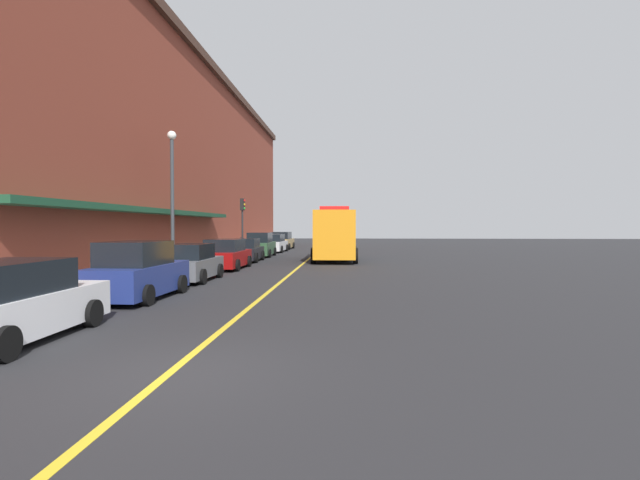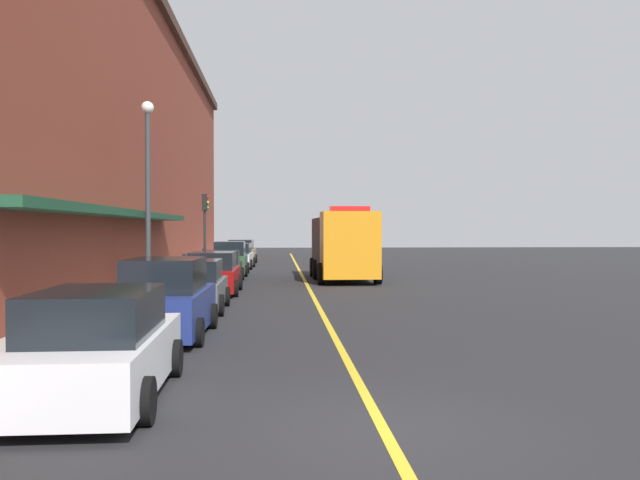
# 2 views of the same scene
# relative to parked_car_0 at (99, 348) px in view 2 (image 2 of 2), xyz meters

# --- Properties ---
(ground_plane) EXTENTS (112.00, 112.00, 0.00)m
(ground_plane) POSITION_rel_parked_car_0_xyz_m (4.00, 23.29, -0.78)
(ground_plane) COLOR #232326
(sidewalk_left) EXTENTS (2.40, 70.00, 0.15)m
(sidewalk_left) POSITION_rel_parked_car_0_xyz_m (-2.20, 23.29, -0.71)
(sidewalk_left) COLOR #ADA8A0
(sidewalk_left) RESTS_ON ground
(lane_center_stripe) EXTENTS (0.16, 70.00, 0.01)m
(lane_center_stripe) POSITION_rel_parked_car_0_xyz_m (4.00, 23.29, -0.78)
(lane_center_stripe) COLOR gold
(lane_center_stripe) RESTS_ON ground
(brick_building_left) EXTENTS (15.14, 64.00, 14.47)m
(brick_building_left) POSITION_rel_parked_car_0_xyz_m (-10.38, 22.29, 6.46)
(brick_building_left) COLOR brown
(brick_building_left) RESTS_ON ground
(parked_car_0) EXTENTS (2.10, 4.69, 1.66)m
(parked_car_0) POSITION_rel_parked_car_0_xyz_m (0.00, 0.00, 0.00)
(parked_car_0) COLOR silver
(parked_car_0) RESTS_ON ground
(parked_car_1) EXTENTS (2.09, 4.35, 1.87)m
(parked_car_1) POSITION_rel_parked_car_0_xyz_m (0.06, 5.69, 0.09)
(parked_car_1) COLOR navy
(parked_car_1) RESTS_ON ground
(parked_car_2) EXTENTS (2.00, 4.12, 1.60)m
(parked_car_2) POSITION_rel_parked_car_0_xyz_m (0.10, 10.69, -0.03)
(parked_car_2) COLOR #595B60
(parked_car_2) RESTS_ON ground
(parked_car_3) EXTENTS (2.11, 4.57, 1.65)m
(parked_car_3) POSITION_rel_parked_car_0_xyz_m (0.14, 16.32, -0.01)
(parked_car_3) COLOR maroon
(parked_car_3) RESTS_ON ground
(parked_car_4) EXTENTS (2.09, 4.20, 1.53)m
(parked_car_4) POSITION_rel_parked_car_0_xyz_m (0.03, 21.73, -0.06)
(parked_car_4) COLOR black
(parked_car_4) RESTS_ON ground
(parked_car_5) EXTENTS (2.03, 4.37, 1.86)m
(parked_car_5) POSITION_rel_parked_car_0_xyz_m (0.07, 26.73, 0.08)
(parked_car_5) COLOR #2D5133
(parked_car_5) RESTS_ON ground
(parked_car_6) EXTENTS (2.20, 4.70, 1.62)m
(parked_car_6) POSITION_rel_parked_car_0_xyz_m (0.09, 33.01, -0.02)
(parked_car_6) COLOR silver
(parked_car_6) RESTS_ON ground
(parked_car_7) EXTENTS (2.19, 4.52, 1.75)m
(parked_car_7) POSITION_rel_parked_car_0_xyz_m (0.06, 38.53, 0.04)
(parked_car_7) COLOR #A5844C
(parked_car_7) RESTS_ON ground
(utility_truck) EXTENTS (3.02, 7.55, 3.58)m
(utility_truck) POSITION_rel_parked_car_0_xyz_m (5.92, 22.88, 0.92)
(utility_truck) COLOR orange
(utility_truck) RESTS_ON ground
(parking_meter_0) EXTENTS (0.14, 0.18, 1.33)m
(parking_meter_0) POSITION_rel_parked_car_0_xyz_m (-1.35, 9.11, 0.28)
(parking_meter_0) COLOR #4C4C51
(parking_meter_0) RESTS_ON sidewalk_left
(parking_meter_1) EXTENTS (0.14, 0.18, 1.33)m
(parking_meter_1) POSITION_rel_parked_car_0_xyz_m (-1.35, 26.36, 0.28)
(parking_meter_1) COLOR #4C4C51
(parking_meter_1) RESTS_ON sidewalk_left
(parking_meter_2) EXTENTS (0.14, 0.18, 1.33)m
(parking_meter_2) POSITION_rel_parked_car_0_xyz_m (-1.35, 18.83, 0.28)
(parking_meter_2) COLOR #4C4C51
(parking_meter_2) RESTS_ON sidewalk_left
(street_lamp_left) EXTENTS (0.44, 0.44, 6.94)m
(street_lamp_left) POSITION_rel_parked_car_0_xyz_m (-1.95, 14.01, 3.62)
(street_lamp_left) COLOR #33383D
(street_lamp_left) RESTS_ON sidewalk_left
(traffic_light_near) EXTENTS (0.38, 0.36, 4.30)m
(traffic_light_near) POSITION_rel_parked_car_0_xyz_m (-1.28, 26.63, 2.37)
(traffic_light_near) COLOR #232326
(traffic_light_near) RESTS_ON sidewalk_left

